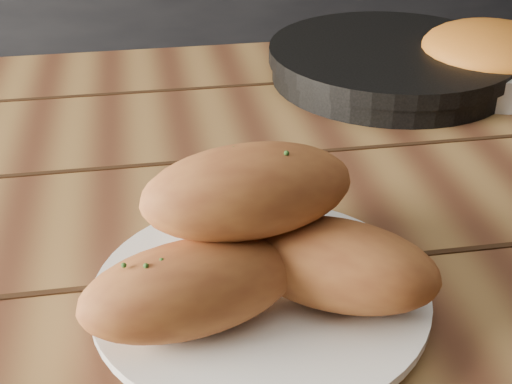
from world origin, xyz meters
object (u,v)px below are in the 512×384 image
object	(u,v)px
plate	(260,296)
bowl	(490,58)
bread_rolls	(254,239)
table	(242,284)
skillet	(392,63)

from	to	relation	value
plate	bowl	bearing A→B (deg)	47.05
bread_rolls	bowl	distance (m)	0.56
table	bowl	xyz separation A→B (m)	(0.37, 0.26, 0.12)
skillet	bowl	world-z (taller)	bowl
plate	bread_rolls	bearing A→B (deg)	-149.04
plate	bowl	size ratio (longest dim) A/B	1.20
bread_rolls	table	bearing A→B (deg)	85.27
bread_rolls	skillet	distance (m)	0.51
table	plate	distance (m)	0.17
table	plate	bearing A→B (deg)	-92.69
table	bread_rolls	world-z (taller)	bread_rolls
table	skillet	size ratio (longest dim) A/B	3.57
skillet	bowl	size ratio (longest dim) A/B	2.15
table	plate	world-z (taller)	plate
plate	bowl	xyz separation A→B (m)	(0.38, 0.40, 0.02)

